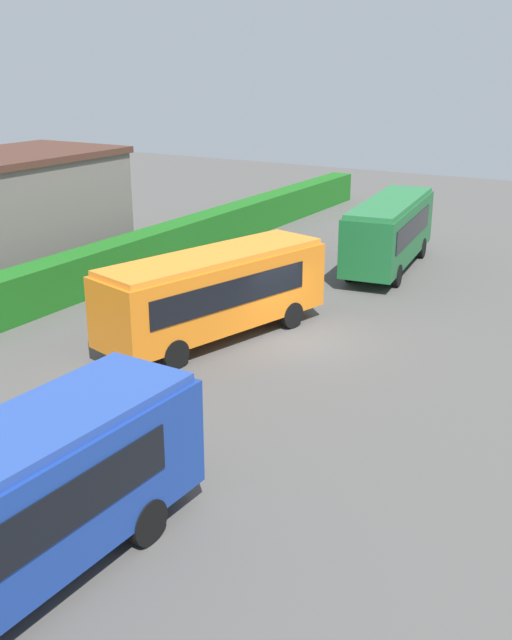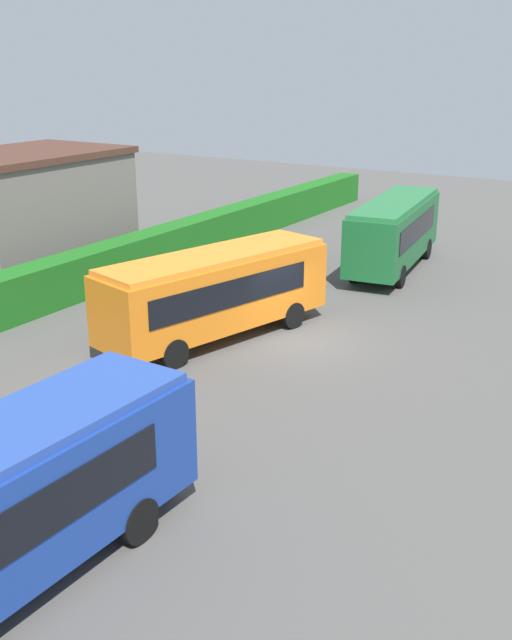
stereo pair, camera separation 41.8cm
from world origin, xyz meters
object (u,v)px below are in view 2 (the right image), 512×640
(bus_green, at_px, (394,230))
(person_center, at_px, (175,295))
(bus_orange, at_px, (216,290))
(person_far, at_px, (206,282))
(person_right, at_px, (228,292))

(bus_green, bearing_deg, person_center, 150.36)
(bus_orange, bearing_deg, person_center, 83.90)
(person_center, distance_m, person_far, 1.79)
(bus_orange, relative_size, person_far, 4.80)
(bus_orange, height_order, person_right, bus_orange)
(person_right, bearing_deg, person_far, 39.27)
(bus_green, xyz_separation_m, person_right, (-9.49, 3.11, -1.04))
(person_right, bearing_deg, bus_green, -58.23)
(person_far, bearing_deg, bus_green, -38.58)
(bus_green, distance_m, person_right, 10.04)
(bus_orange, distance_m, person_right, 2.98)
(bus_orange, xyz_separation_m, person_center, (1.01, 2.61, -0.90))
(person_right, bearing_deg, bus_orange, 165.08)
(bus_orange, xyz_separation_m, person_far, (2.78, 2.40, -0.79))
(person_center, height_order, person_far, person_far)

